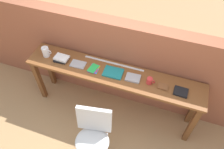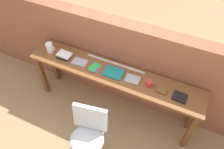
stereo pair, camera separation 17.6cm
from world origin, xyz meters
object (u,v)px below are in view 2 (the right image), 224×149
pamphlet_pile_colourful (95,67)px  book_open_centre (114,73)px  chair_white_moulded (88,132)px  magazine_cycling (80,62)px  mug (149,83)px  pitcher_white (50,48)px  book_stack_leftmost (64,55)px  book_repair_rightmost (180,97)px  leather_journal_brown (162,90)px

pamphlet_pile_colourful → book_open_centre: book_open_centre is taller
chair_white_moulded → magazine_cycling: bearing=124.2°
book_open_centre → mug: mug is taller
chair_white_moulded → pitcher_white: size_ratio=4.85×
book_stack_leftmost → magazine_cycling: bearing=-1.7°
pitcher_white → book_stack_leftmost: size_ratio=0.87×
pitcher_white → magazine_cycling: (0.51, -0.01, -0.07)m
book_open_centre → magazine_cycling: bearing=179.8°
magazine_cycling → pamphlet_pile_colourful: 0.24m
chair_white_moulded → magazine_cycling: size_ratio=4.22×
pitcher_white → pamphlet_pile_colourful: 0.75m
book_repair_rightmost → book_stack_leftmost: bearing=-178.6°
chair_white_moulded → book_open_centre: book_open_centre is taller
chair_white_moulded → leather_journal_brown: bearing=47.4°
pitcher_white → magazine_cycling: pitcher_white is taller
pitcher_white → mug: (1.53, -0.01, -0.03)m
chair_white_moulded → pitcher_white: 1.35m
mug → pitcher_white: bearing=179.7°
magazine_cycling → book_open_centre: 0.52m
pitcher_white → book_repair_rightmost: 1.94m
pamphlet_pile_colourful → book_open_centre: bearing=2.8°
magazine_cycling → pamphlet_pile_colourful: pamphlet_pile_colourful is taller
magazine_cycling → mug: mug is taller
book_open_centre → mug: size_ratio=2.40×
magazine_cycling → book_open_centre: (0.52, 0.01, 0.00)m
pitcher_white → magazine_cycling: size_ratio=0.87×
pitcher_white → book_repair_rightmost: size_ratio=1.06×
book_open_centre → leather_journal_brown: (0.68, -0.02, 0.00)m
pamphlet_pile_colourful → pitcher_white: bearing=178.8°
magazine_cycling → book_repair_rightmost: (1.43, -0.01, 0.01)m
book_stack_leftmost → book_repair_rightmost: 1.69m
book_stack_leftmost → book_open_centre: book_stack_leftmost is taller
pitcher_white → book_repair_rightmost: bearing=-0.8°
mug → book_repair_rightmost: 0.41m
chair_white_moulded → pitcher_white: (-1.02, 0.77, 0.43)m
pitcher_white → book_open_centre: size_ratio=0.70×
book_stack_leftmost → pamphlet_pile_colourful: book_stack_leftmost is taller
pitcher_white → leather_journal_brown: bearing=-0.7°
chair_white_moulded → leather_journal_brown: 1.08m
chair_white_moulded → book_stack_leftmost: bearing=135.5°
magazine_cycling → book_repair_rightmost: 1.43m
mug → book_repair_rightmost: size_ratio=0.63×
chair_white_moulded → book_stack_leftmost: book_stack_leftmost is taller
book_open_centre → book_repair_rightmost: book_repair_rightmost is taller
pitcher_white → chair_white_moulded: bearing=-37.0°
book_stack_leftmost → mug: 1.29m
pitcher_white → book_stack_leftmost: bearing=-1.4°
book_stack_leftmost → mug: size_ratio=1.92×
magazine_cycling → book_repair_rightmost: bearing=-2.5°
mug → leather_journal_brown: (0.18, -0.01, -0.03)m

